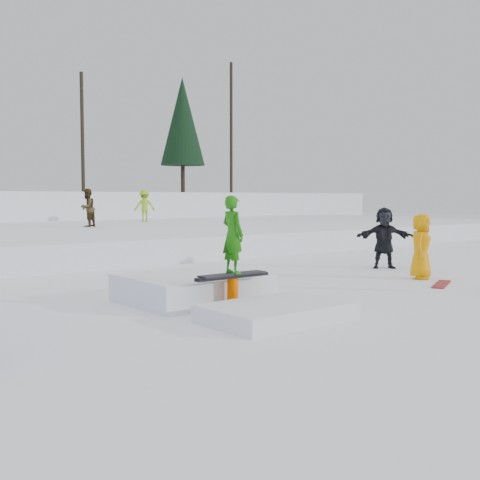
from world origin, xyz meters
TOP-DOWN VIEW (x-y plane):
  - ground at (0.00, 0.00)m, footprint 120.00×120.00m
  - snow_midrise at (0.00, 16.00)m, footprint 50.00×18.00m
  - treeline at (6.18, 28.28)m, footprint 40.24×4.22m
  - walker_olive at (3.01, 15.75)m, footprint 1.02×0.96m
  - walker_ygreen at (7.63, 18.90)m, footprint 1.23×1.00m
  - spectator_yellow at (5.02, 0.27)m, footprint 0.97×0.84m
  - spectator_dark at (6.16, 2.30)m, footprint 1.59×1.50m
  - loose_board_red at (4.50, -0.68)m, footprint 1.38×0.86m
  - jib_rail_feature at (-1.39, 0.44)m, footprint 2.60×4.40m

SIDE VIEW (x-z plane):
  - ground at x=0.00m, z-range 0.00..0.00m
  - loose_board_red at x=4.50m, z-range 0.00..0.03m
  - jib_rail_feature at x=-1.39m, z-range -0.75..1.36m
  - snow_midrise at x=0.00m, z-range 0.00..0.80m
  - spectator_yellow at x=5.02m, z-range 0.00..1.67m
  - spectator_dark at x=6.16m, z-range 0.00..1.79m
  - walker_olive at x=3.01m, z-range 0.80..2.46m
  - walker_ygreen at x=7.63m, z-range 0.80..2.47m
  - treeline at x=6.18m, z-range 2.20..12.70m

